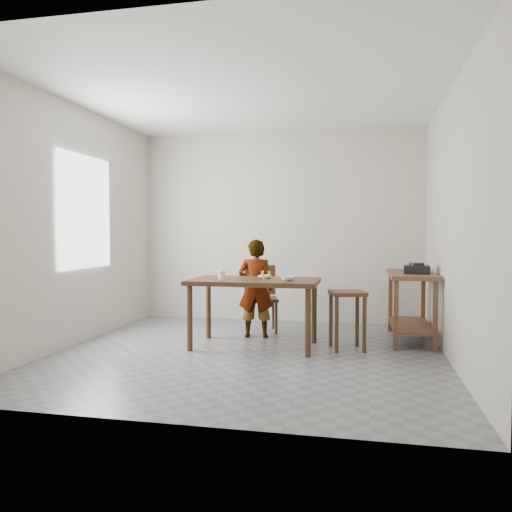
% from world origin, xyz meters
% --- Properties ---
extents(floor, '(4.00, 4.00, 0.04)m').
position_xyz_m(floor, '(0.00, 0.00, -0.02)').
color(floor, slate).
rests_on(floor, ground).
extents(ceiling, '(4.00, 4.00, 0.04)m').
position_xyz_m(ceiling, '(0.00, 0.00, 2.72)').
color(ceiling, white).
rests_on(ceiling, wall_back).
extents(wall_back, '(4.00, 0.04, 2.70)m').
position_xyz_m(wall_back, '(0.00, 2.02, 1.35)').
color(wall_back, beige).
rests_on(wall_back, ground).
extents(wall_front, '(4.00, 0.04, 2.70)m').
position_xyz_m(wall_front, '(0.00, -2.02, 1.35)').
color(wall_front, beige).
rests_on(wall_front, ground).
extents(wall_left, '(0.04, 4.00, 2.70)m').
position_xyz_m(wall_left, '(-2.02, 0.00, 1.35)').
color(wall_left, beige).
rests_on(wall_left, ground).
extents(wall_right, '(0.04, 4.00, 2.70)m').
position_xyz_m(wall_right, '(2.02, 0.00, 1.35)').
color(wall_right, beige).
rests_on(wall_right, ground).
extents(window_pane, '(0.02, 1.10, 1.30)m').
position_xyz_m(window_pane, '(-1.97, 0.20, 1.50)').
color(window_pane, white).
rests_on(window_pane, wall_left).
extents(dining_table, '(1.40, 0.80, 0.75)m').
position_xyz_m(dining_table, '(0.00, 0.30, 0.38)').
color(dining_table, '#3D2716').
rests_on(dining_table, floor).
extents(prep_counter, '(0.50, 1.20, 0.80)m').
position_xyz_m(prep_counter, '(1.72, 1.00, 0.40)').
color(prep_counter, brown).
rests_on(prep_counter, floor).
extents(child, '(0.46, 0.33, 1.18)m').
position_xyz_m(child, '(-0.09, 0.81, 0.59)').
color(child, white).
rests_on(child, floor).
extents(dining_chair, '(0.50, 0.50, 0.84)m').
position_xyz_m(dining_chair, '(-0.09, 1.14, 0.42)').
color(dining_chair, '#3D2716').
rests_on(dining_chair, floor).
extents(stool, '(0.44, 0.44, 0.63)m').
position_xyz_m(stool, '(1.01, 0.38, 0.32)').
color(stool, '#3D2716').
rests_on(stool, floor).
extents(glass_tumbler, '(0.08, 0.08, 0.10)m').
position_xyz_m(glass_tumbler, '(-0.34, 0.21, 0.80)').
color(glass_tumbler, white).
rests_on(glass_tumbler, dining_table).
extents(small_bowl, '(0.15, 0.15, 0.05)m').
position_xyz_m(small_bowl, '(0.39, 0.17, 0.77)').
color(small_bowl, silver).
rests_on(small_bowl, dining_table).
extents(banana, '(0.19, 0.16, 0.06)m').
position_xyz_m(banana, '(0.10, 0.39, 0.78)').
color(banana, '#F3C75D').
rests_on(banana, dining_table).
extents(serving_bowl, '(0.22, 0.22, 0.05)m').
position_xyz_m(serving_bowl, '(1.74, 1.25, 0.82)').
color(serving_bowl, silver).
rests_on(serving_bowl, prep_counter).
extents(gas_burner, '(0.29, 0.29, 0.09)m').
position_xyz_m(gas_burner, '(1.76, 0.83, 0.85)').
color(gas_burner, black).
rests_on(gas_burner, prep_counter).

